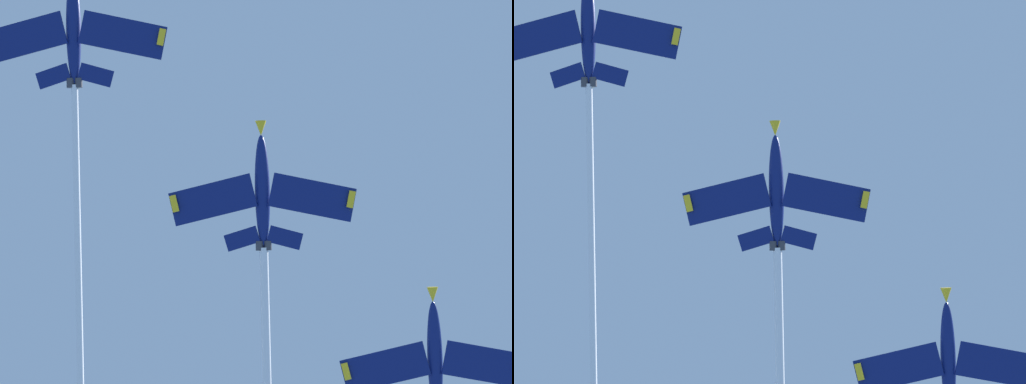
# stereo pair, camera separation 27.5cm
# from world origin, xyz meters

# --- Properties ---
(jet_lead) EXTENTS (49.83, 20.02, 28.31)m
(jet_lead) POSITION_xyz_m (19.50, 20.89, 117.07)
(jet_lead) COLOR navy
(jet_second) EXTENTS (46.75, 20.01, 26.91)m
(jet_second) POSITION_xyz_m (38.72, 3.01, 107.38)
(jet_second) COLOR navy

